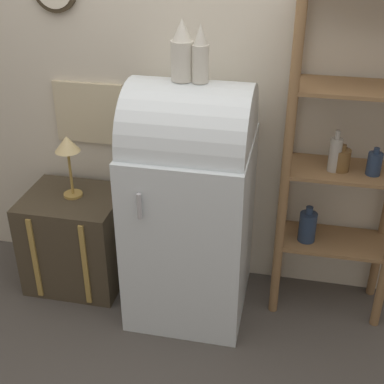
{
  "coord_description": "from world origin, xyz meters",
  "views": [
    {
      "loc": [
        0.52,
        -2.23,
        2.14
      ],
      "look_at": [
        0.01,
        0.21,
        0.75
      ],
      "focal_mm": 50.0,
      "sensor_mm": 36.0,
      "label": 1
    }
  ],
  "objects": [
    {
      "name": "desk_lamp",
      "position": [
        -0.72,
        0.29,
        0.89
      ],
      "size": [
        0.14,
        0.14,
        0.38
      ],
      "color": "#AD8942",
      "rests_on": "suitcase_trunk"
    },
    {
      "name": "refrigerator",
      "position": [
        -0.0,
        0.21,
        0.7
      ],
      "size": [
        0.64,
        0.7,
        1.35
      ],
      "color": "silver",
      "rests_on": "ground_plane"
    },
    {
      "name": "vase_left",
      "position": [
        -0.04,
        0.22,
        1.49
      ],
      "size": [
        0.11,
        0.11,
        0.29
      ],
      "color": "beige",
      "rests_on": "refrigerator"
    },
    {
      "name": "shelf_unit",
      "position": [
        0.77,
        0.36,
        0.96
      ],
      "size": [
        0.62,
        0.32,
        1.78
      ],
      "color": "olive",
      "rests_on": "ground_plane"
    },
    {
      "name": "ground_plane",
      "position": [
        0.0,
        0.0,
        0.0
      ],
      "size": [
        12.0,
        12.0,
        0.0
      ],
      "primitive_type": "plane",
      "color": "#4C4742"
    },
    {
      "name": "suitcase_trunk",
      "position": [
        -0.73,
        0.27,
        0.3
      ],
      "size": [
        0.56,
        0.48,
        0.6
      ],
      "color": "#423828",
      "rests_on": "ground_plane"
    },
    {
      "name": "wall_back",
      "position": [
        -0.0,
        0.57,
        1.35
      ],
      "size": [
        7.0,
        0.09,
        2.7
      ],
      "color": "beige",
      "rests_on": "ground_plane"
    },
    {
      "name": "vase_center",
      "position": [
        0.05,
        0.21,
        1.48
      ],
      "size": [
        0.08,
        0.08,
        0.27
      ],
      "color": "beige",
      "rests_on": "refrigerator"
    }
  ]
}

